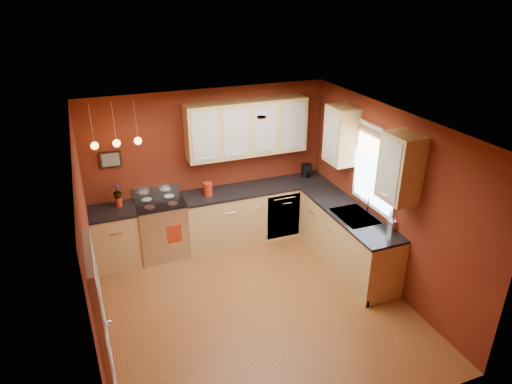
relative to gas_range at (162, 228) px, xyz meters
name	(u,v)px	position (x,y,z in m)	size (l,w,h in m)	color
floor	(255,306)	(0.92, -1.80, -0.48)	(4.20, 4.20, 0.00)	#9C5A2D
ceiling	(255,125)	(0.92, -1.80, 2.12)	(4.00, 4.20, 0.02)	silver
wall_back	(210,167)	(0.92, 0.30, 0.82)	(4.00, 0.02, 2.60)	maroon
wall_front	(341,331)	(0.92, -3.90, 0.82)	(4.00, 0.02, 2.60)	maroon
wall_left	(90,255)	(-1.08, -1.80, 0.82)	(0.02, 4.20, 2.60)	maroon
wall_right	(387,199)	(2.92, -1.80, 0.82)	(0.02, 4.20, 2.60)	maroon
base_cabinets_back_left	(116,238)	(-0.73, 0.00, -0.03)	(0.70, 0.60, 0.90)	tan
base_cabinets_back_right	(257,213)	(1.65, 0.00, -0.03)	(2.54, 0.60, 0.90)	tan
base_cabinets_right	(347,239)	(2.62, -1.35, -0.03)	(0.60, 2.10, 0.90)	tan
counter_back_left	(112,211)	(-0.73, 0.00, 0.44)	(0.70, 0.62, 0.04)	black
counter_back_right	(257,188)	(1.65, 0.00, 0.44)	(2.54, 0.62, 0.04)	black
counter_right	(349,213)	(2.62, -1.35, 0.44)	(0.62, 2.10, 0.04)	black
gas_range	(162,228)	(0.00, 0.00, 0.00)	(0.76, 0.64, 1.11)	silver
dishwasher_front	(283,216)	(2.02, -0.29, -0.03)	(0.60, 0.02, 0.80)	silver
sink	(355,217)	(2.62, -1.50, 0.43)	(0.50, 0.70, 0.33)	#96979C
window	(376,166)	(2.89, -1.50, 1.21)	(0.06, 1.02, 1.22)	white
door_left_wall	(105,344)	(-1.05, -3.00, 0.54)	(0.12, 0.82, 2.05)	white
upper_cabinets_back	(247,128)	(1.52, 0.12, 1.47)	(2.00, 0.35, 0.90)	tan
upper_cabinets_right	(368,150)	(2.75, -1.48, 1.47)	(0.35, 1.95, 0.90)	tan
wall_picture	(111,159)	(-0.63, 0.28, 1.17)	(0.32, 0.03, 0.26)	black
pendant_lights	(117,143)	(-0.53, -0.05, 1.53)	(0.71, 0.11, 0.66)	#96979C
red_canister	(208,189)	(0.78, -0.03, 0.57)	(0.15, 0.15, 0.22)	#B42A13
red_vase	(119,202)	(-0.61, 0.10, 0.54)	(0.10, 0.10, 0.15)	#B42A13
flowers	(117,191)	(-0.61, 0.10, 0.71)	(0.13, 0.13, 0.23)	#B42A13
coffee_maker	(307,171)	(2.64, 0.10, 0.57)	(0.17, 0.17, 0.23)	black
soap_pump	(392,223)	(2.87, -2.05, 0.56)	(0.09, 0.10, 0.21)	white
dish_towel	(174,234)	(0.13, -0.33, 0.04)	(0.22, 0.02, 0.31)	#B42A13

